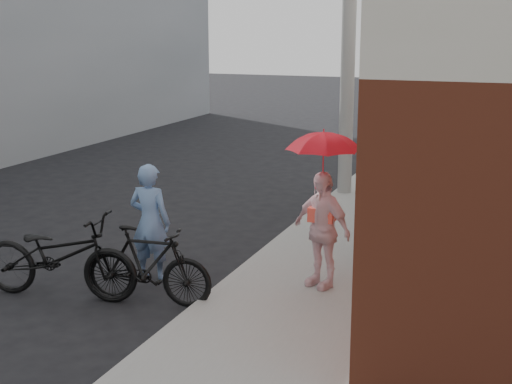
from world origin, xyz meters
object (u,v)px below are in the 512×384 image
Objects in this scene: officer at (150,222)px; kimono_woman at (322,229)px; planter at (412,242)px; utility_pole at (349,22)px; bike_right at (148,266)px; bike_left at (59,256)px.

kimono_woman is at bearing -174.14° from officer.
kimono_woman reaches higher than planter.
utility_pole reaches higher than bike_right.
bike_left is 1.27× the size of bike_right.
bike_right reaches higher than planter.
bike_right is (1.17, 0.23, -0.06)m from bike_left.
officer is (-1.29, -5.63, -2.69)m from utility_pole.
bike_right is 2.25m from kimono_woman.
planter is at bearing -57.91° from bike_left.
bike_left reaches higher than bike_right.
bike_right is at bearing -97.70° from utility_pole.
bike_left is at bearing -139.27° from planter.
utility_pole is 4.60× the size of kimono_woman.
bike_left is 5.21m from planter.
utility_pole is 6.37m from officer.
planter is (3.94, 3.39, -0.34)m from bike_left.
kimono_woman is 2.33m from planter.
planter is (3.19, 2.36, -0.60)m from officer.
planter is at bearing 92.82° from kimono_woman.
utility_pole reaches higher than officer.
utility_pole is 4.30× the size of officer.
officer is 2.36m from kimono_woman.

